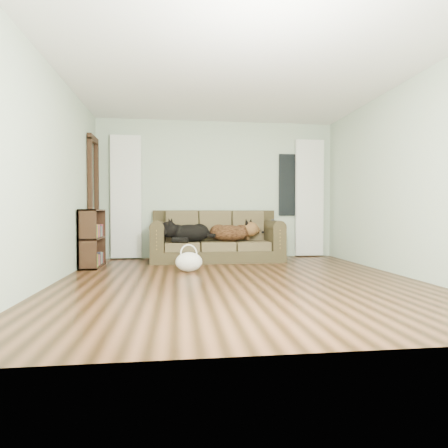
{
  "coord_description": "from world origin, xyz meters",
  "views": [
    {
      "loc": [
        -0.76,
        -4.64,
        0.84
      ],
      "look_at": [
        0.01,
        1.6,
        0.66
      ],
      "focal_mm": 30.0,
      "sensor_mm": 36.0,
      "label": 1
    }
  ],
  "objects": [
    {
      "name": "ceiling",
      "position": [
        0.0,
        0.0,
        2.6
      ],
      "size": [
        5.0,
        5.0,
        0.0
      ],
      "primitive_type": "plane",
      "color": "white",
      "rests_on": "ground"
    },
    {
      "name": "door_casing",
      "position": [
        -2.2,
        2.05,
        1.05
      ],
      "size": [
        0.07,
        0.6,
        2.1
      ],
      "primitive_type": "cube",
      "color": "black",
      "rests_on": "ground"
    },
    {
      "name": "curtain_right",
      "position": [
        1.8,
        2.42,
        1.15
      ],
      "size": [
        0.55,
        0.08,
        2.25
      ],
      "primitive_type": "cube",
      "color": "white",
      "rests_on": "ground"
    },
    {
      "name": "window_pane",
      "position": [
        1.45,
        2.47,
        1.4
      ],
      "size": [
        0.5,
        0.03,
        1.2
      ],
      "primitive_type": "cube",
      "color": "black",
      "rests_on": "wall_back"
    },
    {
      "name": "wall_left",
      "position": [
        -2.25,
        0.0,
        1.3
      ],
      "size": [
        0.04,
        5.0,
        2.6
      ],
      "primitive_type": "cube",
      "color": "#A8BB9F",
      "rests_on": "ground"
    },
    {
      "name": "sofa",
      "position": [
        -0.07,
        1.97,
        0.45
      ],
      "size": [
        2.29,
        0.99,
        0.94
      ],
      "primitive_type": "cube",
      "color": "#2B2814",
      "rests_on": "floor"
    },
    {
      "name": "wall_back",
      "position": [
        0.0,
        2.5,
        1.3
      ],
      "size": [
        4.5,
        0.04,
        2.6
      ],
      "primitive_type": "cube",
      "color": "#A8BB9F",
      "rests_on": "ground"
    },
    {
      "name": "floor",
      "position": [
        0.0,
        0.0,
        0.0
      ],
      "size": [
        5.0,
        5.0,
        0.0
      ],
      "primitive_type": "plane",
      "color": "black",
      "rests_on": "ground"
    },
    {
      "name": "curtain_left",
      "position": [
        -1.7,
        2.42,
        1.15
      ],
      "size": [
        0.55,
        0.08,
        2.25
      ],
      "primitive_type": "cube",
      "color": "white",
      "rests_on": "ground"
    },
    {
      "name": "wall_right",
      "position": [
        2.25,
        0.0,
        1.3
      ],
      "size": [
        0.04,
        5.0,
        2.6
      ],
      "primitive_type": "cube",
      "color": "#A8BB9F",
      "rests_on": "ground"
    },
    {
      "name": "dog_shepherd",
      "position": [
        0.18,
        1.94,
        0.49
      ],
      "size": [
        0.87,
        0.76,
        0.32
      ],
      "primitive_type": "ellipsoid",
      "rotation": [
        0.0,
        0.0,
        2.74
      ],
      "color": "black",
      "rests_on": "sofa"
    },
    {
      "name": "bookshelf",
      "position": [
        -2.09,
        1.43,
        0.5
      ],
      "size": [
        0.35,
        0.75,
        0.91
      ],
      "primitive_type": "cube",
      "rotation": [
        0.0,
        0.0,
        -0.1
      ],
      "color": "black",
      "rests_on": "floor"
    },
    {
      "name": "tv_remote",
      "position": [
        0.91,
        1.78,
        0.73
      ],
      "size": [
        0.1,
        0.2,
        0.02
      ],
      "primitive_type": "cube",
      "rotation": [
        0.0,
        0.0,
        -0.26
      ],
      "color": "black",
      "rests_on": "sofa"
    },
    {
      "name": "tote_bag",
      "position": [
        -0.6,
        0.77,
        0.16
      ],
      "size": [
        0.4,
        0.32,
        0.28
      ],
      "primitive_type": "ellipsoid",
      "rotation": [
        0.0,
        0.0,
        0.04
      ],
      "color": "silver",
      "rests_on": "floor"
    },
    {
      "name": "dog_black_lab",
      "position": [
        -0.6,
        1.9,
        0.48
      ],
      "size": [
        0.79,
        0.6,
        0.31
      ],
      "primitive_type": "ellipsoid",
      "rotation": [
        0.0,
        0.0,
        0.12
      ],
      "color": "black",
      "rests_on": "sofa"
    }
  ]
}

